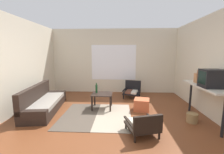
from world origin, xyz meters
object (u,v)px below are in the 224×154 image
(ottoman_orange, at_px, (142,105))
(console_shelf, at_px, (205,90))
(armchair_striped_foreground, at_px, (143,125))
(wicker_basket, at_px, (192,118))
(glass_bottle, at_px, (96,89))
(crt_television, at_px, (212,78))
(coffee_table, at_px, (102,97))
(couch, at_px, (44,103))
(clay_vase, at_px, (198,78))
(armchair_by_window, at_px, (132,90))

(ottoman_orange, height_order, console_shelf, console_shelf)
(armchair_striped_foreground, relative_size, wicker_basket, 2.91)
(glass_bottle, height_order, wicker_basket, glass_bottle)
(wicker_basket, bearing_deg, crt_television, -29.90)
(coffee_table, xyz_separation_m, armchair_striped_foreground, (1.02, -1.53, -0.14))
(couch, bearing_deg, crt_television, -9.94)
(coffee_table, relative_size, console_shelf, 0.39)
(armchair_striped_foreground, height_order, clay_vase, clay_vase)
(coffee_table, xyz_separation_m, console_shelf, (2.60, -0.79, 0.44))
(coffee_table, height_order, console_shelf, console_shelf)
(armchair_striped_foreground, height_order, wicker_basket, armchair_striped_foreground)
(clay_vase, bearing_deg, wicker_basket, -123.39)
(coffee_table, bearing_deg, ottoman_orange, -4.44)
(glass_bottle, bearing_deg, coffee_table, -28.52)
(crt_television, height_order, clay_vase, crt_television)
(clay_vase, bearing_deg, armchair_by_window, 132.84)
(console_shelf, height_order, wicker_basket, console_shelf)
(ottoman_orange, bearing_deg, couch, -176.70)
(ottoman_orange, xyz_separation_m, wicker_basket, (1.12, -0.76, -0.06))
(coffee_table, height_order, glass_bottle, glass_bottle)
(couch, xyz_separation_m, wicker_basket, (4.02, -0.59, -0.12))
(clay_vase, height_order, wicker_basket, clay_vase)
(ottoman_orange, height_order, wicker_basket, ottoman_orange)
(glass_bottle, xyz_separation_m, wicker_basket, (2.49, -0.95, -0.48))
(armchair_by_window, distance_m, crt_television, 2.91)
(clay_vase, bearing_deg, ottoman_orange, 167.20)
(ottoman_orange, bearing_deg, clay_vase, -12.80)
(armchair_striped_foreground, height_order, console_shelf, console_shelf)
(couch, xyz_separation_m, clay_vase, (4.30, -0.15, 0.81))
(console_shelf, distance_m, crt_television, 0.38)
(crt_television, bearing_deg, coffee_table, 158.69)
(ottoman_orange, xyz_separation_m, console_shelf, (1.41, -0.70, 0.64))
(coffee_table, distance_m, console_shelf, 2.75)
(console_shelf, xyz_separation_m, wicker_basket, (-0.29, -0.06, -0.70))
(coffee_table, distance_m, wicker_basket, 2.48)
(armchair_by_window, xyz_separation_m, crt_television, (1.58, -2.30, 0.84))
(armchair_striped_foreground, distance_m, crt_television, 1.88)
(armchair_striped_foreground, height_order, ottoman_orange, armchair_striped_foreground)
(couch, relative_size, clay_vase, 6.38)
(couch, bearing_deg, glass_bottle, 13.25)
(armchair_striped_foreground, xyz_separation_m, console_shelf, (1.58, 0.74, 0.58))
(couch, xyz_separation_m, coffee_table, (1.70, 0.26, 0.14))
(armchair_by_window, relative_size, glass_bottle, 2.39)
(coffee_table, height_order, armchair_striped_foreground, armchair_striped_foreground)
(clay_vase, xyz_separation_m, glass_bottle, (-2.78, 0.51, -0.45))
(coffee_table, bearing_deg, couch, -171.34)
(glass_bottle, bearing_deg, ottoman_orange, -7.93)
(crt_television, bearing_deg, armchair_by_window, 124.37)
(armchair_striped_foreground, bearing_deg, glass_bottle, 126.49)
(clay_vase, bearing_deg, glass_bottle, 169.59)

